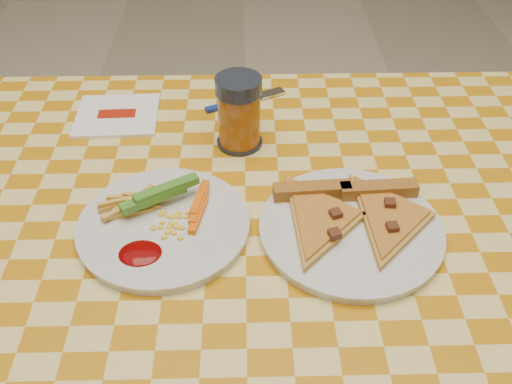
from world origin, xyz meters
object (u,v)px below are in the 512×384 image
at_px(table, 246,273).
at_px(plate_left, 164,227).
at_px(plate_right, 351,231).
at_px(drink_glass, 239,113).

height_order(table, plate_left, plate_left).
bearing_deg(plate_left, plate_right, -2.78).
height_order(plate_left, plate_right, same).
bearing_deg(table, drink_glass, 92.20).
relative_size(table, plate_left, 5.57).
bearing_deg(plate_left, drink_glass, 62.75).
distance_m(plate_right, drink_glass, 0.26).
bearing_deg(plate_right, drink_glass, 125.30).
xyz_separation_m(table, plate_right, (0.14, 0.00, 0.08)).
height_order(table, drink_glass, drink_glass).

